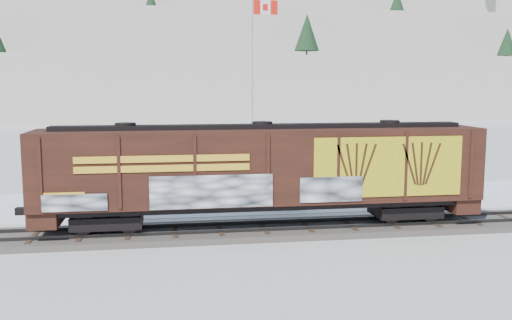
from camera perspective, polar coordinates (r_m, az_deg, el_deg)
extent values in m
plane|color=white|center=(26.63, 5.02, -7.12)|extent=(500.00, 500.00, 0.00)
cube|color=#59544C|center=(26.59, 5.02, -6.83)|extent=(50.00, 3.40, 0.28)
cube|color=#33302D|center=(25.86, 5.41, -6.75)|extent=(50.00, 0.10, 0.15)
cube|color=#33302D|center=(27.22, 4.67, -6.02)|extent=(50.00, 0.10, 0.15)
cube|color=white|center=(33.77, 1.99, -3.93)|extent=(40.00, 8.00, 0.03)
cube|color=white|center=(120.17, -5.85, 7.14)|extent=(360.00, 40.00, 12.00)
cube|color=white|center=(150.23, -6.48, 9.49)|extent=(360.00, 40.00, 24.00)
cube|color=white|center=(185.43, -6.96, 10.80)|extent=(360.00, 50.00, 35.00)
cone|color=black|center=(118.89, 5.11, 12.60)|extent=(5.04, 5.04, 7.38)
cone|color=black|center=(143.33, 23.82, 10.77)|extent=(4.20, 4.20, 6.15)
cone|color=black|center=(154.55, -10.47, 15.36)|extent=(3.92, 3.92, 5.74)
cone|color=black|center=(162.58, 13.92, 15.08)|extent=(4.48, 4.48, 6.56)
cube|color=black|center=(25.82, -14.61, -5.79)|extent=(3.00, 2.00, 0.90)
cube|color=black|center=(27.93, 14.64, -4.79)|extent=(3.00, 2.00, 0.90)
cylinder|color=black|center=(25.19, -16.95, -6.21)|extent=(0.90, 0.12, 0.90)
cube|color=black|center=(25.90, 0.62, -4.31)|extent=(19.87, 2.40, 0.25)
cube|color=#38170F|center=(25.60, 0.62, -0.47)|extent=(19.87, 3.00, 3.26)
cube|color=black|center=(25.41, 0.63, 3.40)|extent=(18.28, 0.90, 0.20)
cube|color=gold|center=(25.57, 13.15, -0.67)|extent=(6.76, 0.03, 2.64)
cube|color=gold|center=(23.69, -9.25, -0.36)|extent=(7.15, 0.02, 0.70)
cube|color=white|center=(23.94, -4.42, -3.18)|extent=(5.17, 0.03, 1.40)
cylinder|color=silver|center=(41.87, -0.39, -1.57)|extent=(0.90, 0.90, 0.20)
cylinder|color=silver|center=(41.35, -0.40, 7.14)|extent=(0.14, 0.14, 12.88)
cube|color=red|center=(41.76, 0.09, 15.04)|extent=(0.50, 0.07, 1.00)
cube|color=white|center=(41.85, 0.93, 15.02)|extent=(0.70, 0.09, 1.00)
cube|color=red|center=(41.97, 1.83, 15.00)|extent=(0.50, 0.07, 1.00)
imported|color=silver|center=(31.57, 1.20, -3.44)|extent=(4.32, 2.87, 1.37)
imported|color=white|center=(33.63, 8.33, -2.76)|extent=(4.53, 1.84, 1.46)
imported|color=#21252A|center=(34.96, 16.88, -2.62)|extent=(5.17, 2.45, 1.45)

